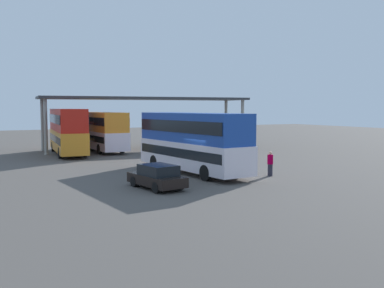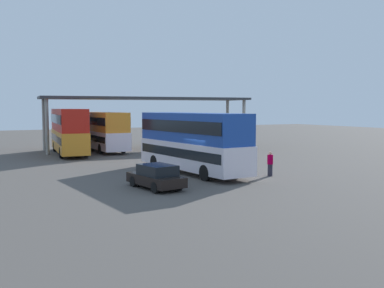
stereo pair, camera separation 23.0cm
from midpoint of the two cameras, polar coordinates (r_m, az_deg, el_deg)
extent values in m
plane|color=#514C47|center=(28.44, 1.96, -4.34)|extent=(140.00, 140.00, 0.00)
cube|color=white|center=(30.20, -0.22, -1.41)|extent=(3.33, 10.80, 1.81)
cube|color=#1C439D|center=(30.06, -0.22, 2.18)|extent=(3.23, 10.58, 1.96)
cube|color=black|center=(30.18, -0.22, -0.99)|extent=(3.33, 10.38, 0.62)
cube|color=black|center=(30.05, -0.22, 2.36)|extent=(3.33, 10.38, 0.79)
cube|color=black|center=(34.70, -4.94, -0.18)|extent=(2.15, 0.26, 1.09)
cube|color=orange|center=(34.63, -4.95, 1.26)|extent=(1.77, 0.21, 0.36)
cylinder|color=black|center=(32.54, -5.07, -2.32)|extent=(0.35, 1.02, 1.00)
cylinder|color=black|center=(33.67, -1.63, -2.07)|extent=(0.35, 1.02, 1.00)
cylinder|color=black|center=(26.94, 1.55, -3.77)|extent=(0.35, 1.02, 1.00)
cylinder|color=black|center=(28.29, 5.37, -3.38)|extent=(0.35, 1.02, 1.00)
cube|color=black|center=(24.54, -4.90, -4.64)|extent=(2.18, 4.01, 0.55)
cube|color=black|center=(24.30, -4.68, -3.38)|extent=(1.81, 2.29, 0.58)
cylinder|color=black|center=(25.21, -7.79, -4.86)|extent=(0.28, 0.62, 0.60)
cylinder|color=black|center=(25.96, -4.85, -4.56)|extent=(0.28, 0.62, 0.60)
cylinder|color=black|center=(23.19, -4.96, -5.68)|extent=(0.28, 0.62, 0.60)
cylinder|color=black|center=(24.00, -1.87, -5.31)|extent=(0.28, 0.62, 0.60)
cube|color=orange|center=(43.95, -15.98, 0.41)|extent=(3.55, 10.89, 1.93)
cube|color=red|center=(43.86, -16.04, 3.03)|extent=(3.46, 10.67, 2.10)
cube|color=black|center=(43.94, -15.98, 0.71)|extent=(3.54, 10.47, 0.66)
cube|color=black|center=(43.85, -16.04, 3.17)|extent=(3.54, 10.47, 0.84)
cube|color=black|center=(49.19, -16.69, 1.17)|extent=(2.05, 0.32, 1.16)
cube|color=orange|center=(49.14, -16.72, 2.25)|extent=(1.69, 0.26, 0.36)
cylinder|color=black|center=(47.20, -17.73, -0.35)|extent=(0.39, 1.02, 1.00)
cylinder|color=black|center=(47.43, -15.11, -0.26)|extent=(0.39, 1.02, 1.00)
cylinder|color=black|center=(40.63, -16.94, -1.11)|extent=(0.39, 1.02, 1.00)
cylinder|color=black|center=(40.89, -13.90, -1.01)|extent=(0.39, 1.02, 1.00)
cube|color=white|center=(46.90, -11.94, 0.64)|extent=(2.53, 11.02, 1.76)
cube|color=orange|center=(46.81, -11.98, 2.89)|extent=(2.45, 10.80, 1.91)
cube|color=black|center=(46.88, -11.95, 0.90)|extent=(2.56, 10.58, 0.60)
cube|color=black|center=(46.80, -11.98, 3.00)|extent=(2.56, 10.58, 0.76)
cube|color=black|center=(52.12, -13.68, 1.30)|extent=(2.15, 0.10, 1.06)
cube|color=orange|center=(52.07, -13.70, 2.23)|extent=(1.77, 0.08, 0.36)
cylinder|color=black|center=(49.93, -14.32, 0.00)|extent=(0.28, 1.00, 1.00)
cylinder|color=black|center=(50.54, -11.81, 0.10)|extent=(0.28, 1.00, 1.00)
cylinder|color=black|center=(43.37, -12.07, -0.65)|extent=(0.28, 1.00, 1.00)
cylinder|color=black|center=(44.07, -9.22, -0.53)|extent=(0.28, 1.00, 1.00)
cube|color=#33353A|center=(48.25, -6.02, 5.91)|extent=(23.10, 7.74, 0.25)
cylinder|color=#9E9B93|center=(54.20, 4.31, 2.81)|extent=(0.36, 0.36, 5.39)
cylinder|color=#9E9B93|center=(50.54, 6.45, 2.66)|extent=(0.36, 0.36, 5.39)
cylinder|color=#9E9B93|center=(48.43, -18.98, 2.34)|extent=(0.36, 0.36, 5.39)
cylinder|color=#9E9B93|center=(44.29, -18.63, 2.16)|extent=(0.36, 0.36, 5.39)
cylinder|color=#262633|center=(29.33, 9.89, -3.36)|extent=(0.32, 0.32, 0.79)
cylinder|color=maroon|center=(29.24, 9.91, -1.99)|extent=(0.38, 0.38, 0.62)
sphere|color=tan|center=(29.19, 9.93, -1.17)|extent=(0.22, 0.22, 0.22)
camera|label=1|loc=(0.12, -90.22, -0.02)|focal=41.04mm
camera|label=2|loc=(0.12, 89.78, 0.02)|focal=41.04mm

